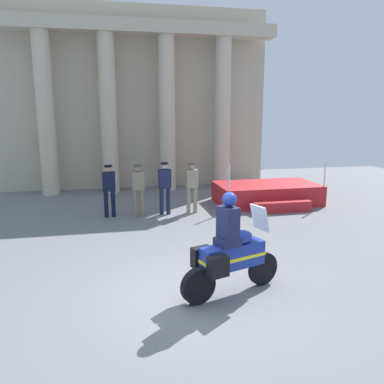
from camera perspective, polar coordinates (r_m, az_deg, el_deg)
name	(u,v)px	position (r m, az deg, el deg)	size (l,w,h in m)	color
ground_plane	(190,296)	(7.25, -0.24, -14.95)	(28.00, 28.00, 0.00)	slate
colonnade_backdrop	(137,95)	(16.57, -8.11, 13.87)	(11.21, 1.50, 7.45)	#B6AB91
reviewing_stand	(267,194)	(14.13, 10.98, -0.29)	(3.57, 2.49, 1.60)	#B21E23
officer_in_row_0	(109,187)	(12.25, -12.06, 0.77)	(0.39, 0.24, 1.63)	black
officer_in_row_1	(138,186)	(12.20, -7.90, 0.86)	(0.39, 0.24, 1.63)	#7A7056
officer_in_row_2	(165,184)	(12.31, -4.02, 1.16)	(0.39, 0.24, 1.67)	#191E42
officer_in_row_3	(192,184)	(12.47, -0.02, 1.24)	(0.39, 0.24, 1.63)	gray
motorcycle_with_rider	(230,253)	(7.01, 5.52, -8.84)	(2.02, 0.96, 1.90)	black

